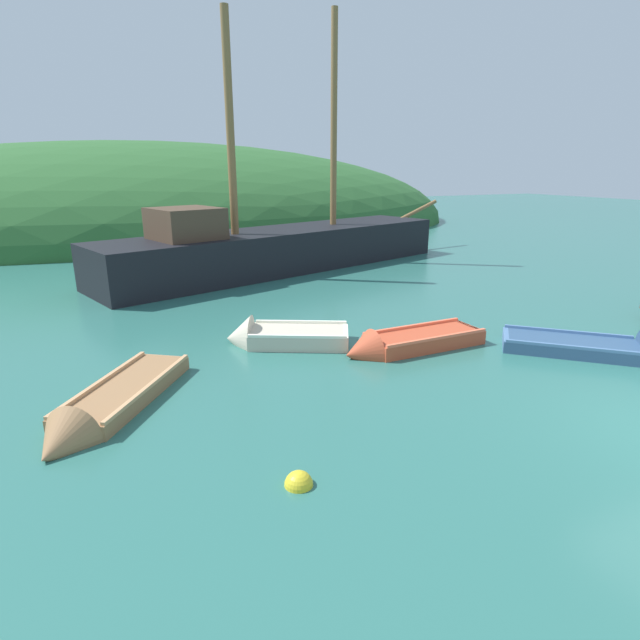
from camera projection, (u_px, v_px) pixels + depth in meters
shore_hill at (147, 228)px, 35.95m from camera, size 47.70×26.07×11.81m
sailing_ship at (281, 255)px, 21.23m from camera, size 18.25×7.72×11.19m
rowboat_portside at (603, 351)px, 11.60m from camera, size 3.50×3.41×1.21m
rowboat_far at (404, 345)px, 11.92m from camera, size 3.60×1.10×1.03m
rowboat_outer_left at (278, 339)px, 12.32m from camera, size 3.19×2.44×1.18m
rowboat_outer_right at (106, 410)px, 8.79m from camera, size 3.09×3.74×1.03m
buoy_yellow at (299, 485)px, 6.85m from camera, size 0.40×0.40×0.40m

